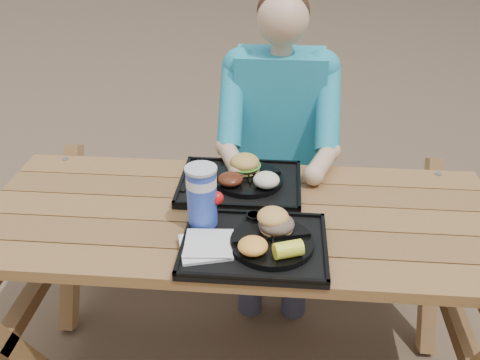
{
  "coord_description": "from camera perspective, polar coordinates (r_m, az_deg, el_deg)",
  "views": [
    {
      "loc": [
        0.13,
        -1.55,
        1.77
      ],
      "look_at": [
        0.0,
        0.0,
        0.88
      ],
      "focal_mm": 40.0,
      "sensor_mm": 36.0,
      "label": 1
    }
  ],
  "objects": [
    {
      "name": "napkin_stack",
      "position": [
        1.65,
        -3.74,
        -7.06
      ],
      "size": [
        0.19,
        0.19,
        0.02
      ],
      "primitive_type": "cube",
      "rotation": [
        0.0,
        0.0,
        0.27
      ],
      "color": "silver",
      "rests_on": "tray_near"
    },
    {
      "name": "burger",
      "position": [
        2.01,
        0.51,
        2.27
      ],
      "size": [
        0.11,
        0.11,
        0.1
      ],
      "primitive_type": null,
      "color": "gold",
      "rests_on": "plate_far"
    },
    {
      "name": "diner",
      "position": [
        2.45,
        4.02,
        2.27
      ],
      "size": [
        0.48,
        0.84,
        1.28
      ],
      "primitive_type": null,
      "color": "#1AB7BA",
      "rests_on": "ground"
    },
    {
      "name": "plate_near",
      "position": [
        1.66,
        3.43,
        -6.7
      ],
      "size": [
        0.26,
        0.26,
        0.02
      ],
      "primitive_type": "cylinder",
      "color": "black",
      "rests_on": "tray_near"
    },
    {
      "name": "condiment_mustard",
      "position": [
        1.77,
        3.78,
        -4.02
      ],
      "size": [
        0.05,
        0.05,
        0.03
      ],
      "primitive_type": "cylinder",
      "color": "yellow",
      "rests_on": "tray_near"
    },
    {
      "name": "tray_near",
      "position": [
        1.68,
        1.53,
        -7.07
      ],
      "size": [
        0.45,
        0.35,
        0.02
      ],
      "primitive_type": "cube",
      "color": "black",
      "rests_on": "picnic_table"
    },
    {
      "name": "condiment_bbq",
      "position": [
        1.76,
        1.49,
        -4.09
      ],
      "size": [
        0.05,
        0.05,
        0.03
      ],
      "primitive_type": "cylinder",
      "color": "black",
      "rests_on": "tray_near"
    },
    {
      "name": "cutlery_far",
      "position": [
        2.02,
        -4.81,
        0.1
      ],
      "size": [
        0.04,
        0.18,
        0.01
      ],
      "primitive_type": "cube",
      "rotation": [
        0.0,
        0.0,
        0.04
      ],
      "color": "black",
      "rests_on": "tray_far"
    },
    {
      "name": "tray_far",
      "position": [
        2.0,
        0.02,
        -0.5
      ],
      "size": [
        0.45,
        0.35,
        0.02
      ],
      "primitive_type": "cube",
      "color": "black",
      "rests_on": "picnic_table"
    },
    {
      "name": "plate_far",
      "position": [
        2.0,
        0.9,
        0.1
      ],
      "size": [
        0.26,
        0.26,
        0.02
      ],
      "primitive_type": "cylinder",
      "color": "black",
      "rests_on": "tray_far"
    },
    {
      "name": "mac_cheese",
      "position": [
        1.59,
        1.38,
        -7.04
      ],
      "size": [
        0.09,
        0.09,
        0.05
      ],
      "primitive_type": "ellipsoid",
      "color": "#FFB043",
      "rests_on": "plate_near"
    },
    {
      "name": "potato_salad",
      "position": [
        1.92,
        2.83,
        0.01
      ],
      "size": [
        0.1,
        0.1,
        0.05
      ],
      "primitive_type": "ellipsoid",
      "color": "beige",
      "rests_on": "plate_far"
    },
    {
      "name": "soda_cup",
      "position": [
        1.72,
        -4.08,
        -1.85
      ],
      "size": [
        0.1,
        0.1,
        0.2
      ],
      "primitive_type": "cylinder",
      "color": "#1736B0",
      "rests_on": "tray_near"
    },
    {
      "name": "picnic_table",
      "position": [
        2.09,
        0.0,
        -12.15
      ],
      "size": [
        1.8,
        1.49,
        0.75
      ],
      "primitive_type": null,
      "color": "#999999",
      "rests_on": "ground"
    },
    {
      "name": "corn_cob",
      "position": [
        1.58,
        5.16,
        -7.38
      ],
      "size": [
        0.11,
        0.11,
        0.05
      ],
      "primitive_type": null,
      "rotation": [
        0.0,
        0.0,
        0.36
      ],
      "color": "#FDFF35",
      "rests_on": "plate_near"
    },
    {
      "name": "sandwich",
      "position": [
        1.67,
        3.94,
        -3.78
      ],
      "size": [
        0.11,
        0.11,
        0.11
      ],
      "primitive_type": null,
      "color": "#DEA04E",
      "rests_on": "plate_near"
    },
    {
      "name": "baked_beans",
      "position": [
        1.93,
        -1.04,
        0.09
      ],
      "size": [
        0.09,
        0.09,
        0.04
      ],
      "primitive_type": "ellipsoid",
      "color": "#542010",
      "rests_on": "plate_far"
    }
  ]
}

